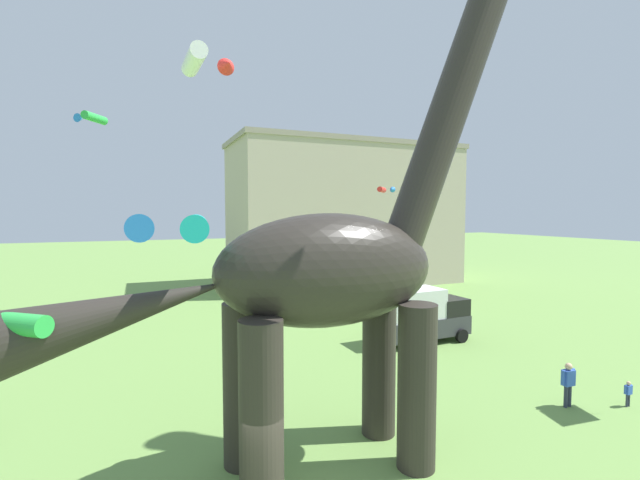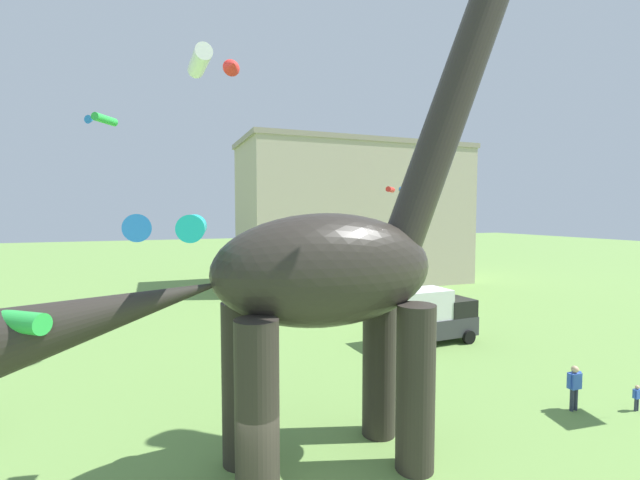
{
  "view_description": "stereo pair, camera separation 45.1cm",
  "coord_description": "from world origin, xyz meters",
  "px_view_note": "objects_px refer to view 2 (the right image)",
  "views": [
    {
      "loc": [
        -3.01,
        -8.95,
        7.67
      ],
      "look_at": [
        2.62,
        4.34,
        6.75
      ],
      "focal_mm": 24.21,
      "sensor_mm": 36.0,
      "label": 1
    },
    {
      "loc": [
        -2.59,
        -9.12,
        7.67
      ],
      "look_at": [
        2.62,
        4.34,
        6.75
      ],
      "focal_mm": 24.21,
      "sensor_mm": 36.0,
      "label": 2
    }
  ],
  "objects_px": {
    "person_vendor_side": "(574,383)",
    "kite_trailing": "(102,120)",
    "kite_mid_left": "(393,189)",
    "kite_near_low": "(430,146)",
    "kite_mid_right": "(181,227)",
    "kite_apex": "(207,62)",
    "person_strolling_adult": "(637,395)",
    "dinosaur_sculpture": "(325,270)",
    "kite_high_left": "(4,324)",
    "parked_box_truck": "(428,315)"
  },
  "relations": [
    {
      "from": "person_vendor_side",
      "to": "kite_trailing",
      "type": "height_order",
      "value": "kite_trailing"
    },
    {
      "from": "kite_mid_left",
      "to": "kite_near_low",
      "type": "distance_m",
      "value": 6.0
    },
    {
      "from": "kite_mid_right",
      "to": "kite_apex",
      "type": "relative_size",
      "value": 0.83
    },
    {
      "from": "kite_trailing",
      "to": "kite_mid_left",
      "type": "bearing_deg",
      "value": 1.97
    },
    {
      "from": "kite_mid_left",
      "to": "person_strolling_adult",
      "type": "bearing_deg",
      "value": -95.34
    },
    {
      "from": "dinosaur_sculpture",
      "to": "kite_mid_right",
      "type": "relative_size",
      "value": 6.74
    },
    {
      "from": "person_vendor_side",
      "to": "kite_apex",
      "type": "relative_size",
      "value": 0.6
    },
    {
      "from": "kite_trailing",
      "to": "person_strolling_adult",
      "type": "bearing_deg",
      "value": -46.13
    },
    {
      "from": "kite_mid_left",
      "to": "kite_high_left",
      "type": "height_order",
      "value": "kite_mid_left"
    },
    {
      "from": "kite_mid_right",
      "to": "kite_near_low",
      "type": "relative_size",
      "value": 1.45
    },
    {
      "from": "dinosaur_sculpture",
      "to": "kite_near_low",
      "type": "distance_m",
      "value": 29.84
    },
    {
      "from": "dinosaur_sculpture",
      "to": "person_vendor_side",
      "type": "distance_m",
      "value": 11.49
    },
    {
      "from": "person_strolling_adult",
      "to": "person_vendor_side",
      "type": "xyz_separation_m",
      "value": [
        -2.23,
        0.91,
        0.45
      ]
    },
    {
      "from": "kite_mid_left",
      "to": "kite_high_left",
      "type": "xyz_separation_m",
      "value": [
        -22.46,
        -21.29,
        -4.43
      ]
    },
    {
      "from": "dinosaur_sculpture",
      "to": "kite_apex",
      "type": "bearing_deg",
      "value": 129.81
    },
    {
      "from": "kite_high_left",
      "to": "kite_mid_left",
      "type": "bearing_deg",
      "value": 43.48
    },
    {
      "from": "kite_near_low",
      "to": "kite_trailing",
      "type": "bearing_deg",
      "value": -176.59
    },
    {
      "from": "kite_mid_right",
      "to": "kite_apex",
      "type": "distance_m",
      "value": 12.99
    },
    {
      "from": "person_strolling_adult",
      "to": "kite_near_low",
      "type": "distance_m",
      "value": 26.95
    },
    {
      "from": "kite_high_left",
      "to": "kite_apex",
      "type": "relative_size",
      "value": 0.63
    },
    {
      "from": "dinosaur_sculpture",
      "to": "kite_mid_left",
      "type": "height_order",
      "value": "dinosaur_sculpture"
    },
    {
      "from": "person_strolling_adult",
      "to": "kite_apex",
      "type": "distance_m",
      "value": 23.43
    },
    {
      "from": "parked_box_truck",
      "to": "person_vendor_side",
      "type": "height_order",
      "value": "parked_box_truck"
    },
    {
      "from": "dinosaur_sculpture",
      "to": "person_strolling_adult",
      "type": "distance_m",
      "value": 13.74
    },
    {
      "from": "kite_mid_left",
      "to": "kite_near_low",
      "type": "height_order",
      "value": "kite_near_low"
    },
    {
      "from": "dinosaur_sculpture",
      "to": "kite_high_left",
      "type": "bearing_deg",
      "value": -148.32
    },
    {
      "from": "dinosaur_sculpture",
      "to": "kite_trailing",
      "type": "relative_size",
      "value": 8.27
    },
    {
      "from": "person_vendor_side",
      "to": "kite_mid_right",
      "type": "distance_m",
      "value": 15.67
    },
    {
      "from": "kite_apex",
      "to": "person_vendor_side",
      "type": "bearing_deg",
      "value": -39.82
    },
    {
      "from": "parked_box_truck",
      "to": "person_strolling_adult",
      "type": "bearing_deg",
      "value": -79.16
    },
    {
      "from": "person_vendor_side",
      "to": "dinosaur_sculpture",
      "type": "bearing_deg",
      "value": 9.34
    },
    {
      "from": "dinosaur_sculpture",
      "to": "kite_near_low",
      "type": "xyz_separation_m",
      "value": [
        19.0,
        21.68,
        7.74
      ]
    },
    {
      "from": "dinosaur_sculpture",
      "to": "kite_trailing",
      "type": "bearing_deg",
      "value": 139.35
    },
    {
      "from": "kite_near_low",
      "to": "kite_high_left",
      "type": "bearing_deg",
      "value": -140.47
    },
    {
      "from": "person_vendor_side",
      "to": "kite_mid_left",
      "type": "height_order",
      "value": "kite_mid_left"
    },
    {
      "from": "kite_mid_left",
      "to": "kite_apex",
      "type": "bearing_deg",
      "value": -147.71
    },
    {
      "from": "dinosaur_sculpture",
      "to": "kite_near_low",
      "type": "height_order",
      "value": "dinosaur_sculpture"
    },
    {
      "from": "person_strolling_adult",
      "to": "person_vendor_side",
      "type": "relative_size",
      "value": 0.58
    },
    {
      "from": "person_vendor_side",
      "to": "kite_trailing",
      "type": "distance_m",
      "value": 29.88
    },
    {
      "from": "person_vendor_side",
      "to": "kite_mid_left",
      "type": "xyz_separation_m",
      "value": [
        4.27,
        20.94,
        8.59
      ]
    },
    {
      "from": "dinosaur_sculpture",
      "to": "parked_box_truck",
      "type": "bearing_deg",
      "value": 70.69
    },
    {
      "from": "person_strolling_adult",
      "to": "kite_high_left",
      "type": "relative_size",
      "value": 0.55
    },
    {
      "from": "kite_high_left",
      "to": "kite_trailing",
      "type": "bearing_deg",
      "value": 89.58
    },
    {
      "from": "kite_mid_left",
      "to": "kite_high_left",
      "type": "relative_size",
      "value": 0.93
    },
    {
      "from": "parked_box_truck",
      "to": "kite_near_low",
      "type": "bearing_deg",
      "value": 52.81
    },
    {
      "from": "kite_high_left",
      "to": "kite_near_low",
      "type": "bearing_deg",
      "value": 39.53
    },
    {
      "from": "dinosaur_sculpture",
      "to": "person_strolling_adult",
      "type": "bearing_deg",
      "value": 24.02
    },
    {
      "from": "parked_box_truck",
      "to": "kite_apex",
      "type": "xyz_separation_m",
      "value": [
        -12.33,
        0.99,
        13.33
      ]
    },
    {
      "from": "parked_box_truck",
      "to": "kite_mid_left",
      "type": "height_order",
      "value": "kite_mid_left"
    },
    {
      "from": "dinosaur_sculpture",
      "to": "kite_mid_left",
      "type": "relative_size",
      "value": 9.62
    }
  ]
}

